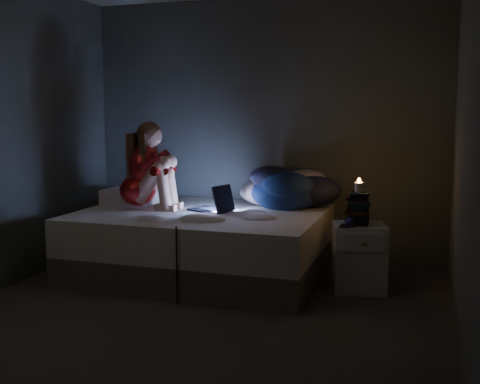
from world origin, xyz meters
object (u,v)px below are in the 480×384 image
at_px(laptop, 210,197).
at_px(candle, 359,187).
at_px(woman, 137,165).
at_px(phone, 342,225).
at_px(nightstand, 359,257).
at_px(bed, 202,243).

height_order(laptop, candle, candle).
bearing_deg(woman, candle, -2.13).
height_order(candle, phone, candle).
xyz_separation_m(woman, nightstand, (2.05, 0.00, -0.72)).
relative_size(laptop, candle, 4.55).
xyz_separation_m(nightstand, phone, (-0.13, -0.10, 0.29)).
bearing_deg(phone, nightstand, 56.31).
xyz_separation_m(laptop, candle, (1.33, -0.06, 0.15)).
distance_m(laptop, phone, 1.24).
bearing_deg(nightstand, candle, 159.60).
height_order(woman, laptop, woman).
distance_m(bed, candle, 1.52).
bearing_deg(woman, nightstand, -2.18).
distance_m(woman, candle, 2.04).
relative_size(nightstand, phone, 4.01).
bearing_deg(candle, woman, -179.88).
bearing_deg(laptop, phone, 11.84).
xyz_separation_m(woman, laptop, (0.70, 0.06, -0.28)).
bearing_deg(candle, bed, 179.32).
distance_m(bed, laptop, 0.43).
bearing_deg(laptop, bed, -130.18).
height_order(bed, nightstand, bed).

